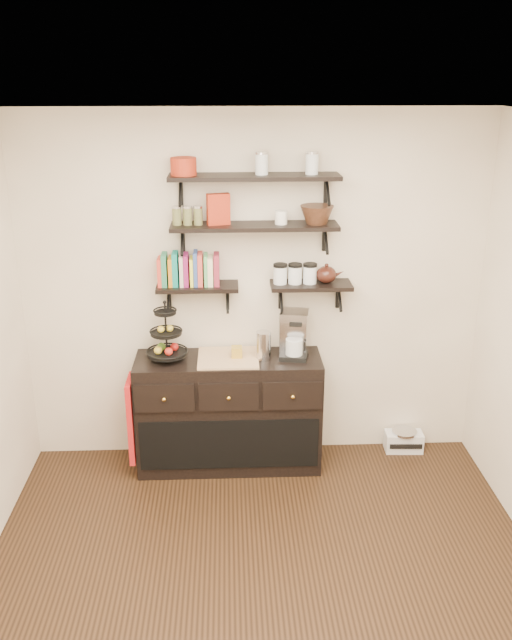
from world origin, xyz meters
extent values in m
plane|color=black|center=(0.00, 0.00, 0.00)|extent=(3.50, 3.50, 0.00)
cube|color=white|center=(0.00, 0.00, 2.70)|extent=(3.50, 3.50, 0.02)
cube|color=white|center=(0.00, 1.75, 1.35)|extent=(3.50, 0.02, 2.70)
cube|color=black|center=(0.00, 1.61, 2.23)|extent=(1.20, 0.27, 0.03)
cube|color=black|center=(-0.52, 1.74, 2.12)|extent=(0.02, 0.03, 0.20)
cube|color=black|center=(0.52, 1.74, 2.12)|extent=(0.02, 0.03, 0.20)
cube|color=black|center=(0.00, 1.61, 1.89)|extent=(1.20, 0.27, 0.03)
cube|color=black|center=(-0.52, 1.74, 1.77)|extent=(0.02, 0.03, 0.20)
cube|color=black|center=(0.52, 1.74, 1.77)|extent=(0.02, 0.03, 0.20)
cube|color=black|center=(-0.42, 1.62, 1.44)|extent=(0.60, 0.25, 0.03)
cube|color=black|center=(-0.64, 1.74, 1.32)|extent=(0.02, 0.03, 0.20)
cube|color=black|center=(-0.20, 1.74, 1.32)|extent=(0.03, 0.03, 0.20)
cube|color=black|center=(0.42, 1.62, 1.44)|extent=(0.60, 0.25, 0.03)
cube|color=black|center=(0.20, 1.74, 1.32)|extent=(0.03, 0.03, 0.20)
cube|color=black|center=(0.64, 1.74, 1.32)|extent=(0.02, 0.03, 0.20)
cube|color=red|center=(-0.68, 1.63, 1.55)|extent=(0.02, 0.15, 0.20)
cube|color=#276E4F|center=(-0.65, 1.63, 1.57)|extent=(0.03, 0.15, 0.24)
cube|color=#BE6D12|center=(-0.61, 1.63, 1.55)|extent=(0.04, 0.15, 0.21)
cube|color=#0F796C|center=(-0.57, 1.63, 1.57)|extent=(0.03, 0.15, 0.25)
cube|color=beige|center=(-0.54, 1.63, 1.56)|extent=(0.03, 0.15, 0.22)
cube|color=#821854|center=(-0.50, 1.63, 1.58)|extent=(0.04, 0.15, 0.26)
cube|color=yellow|center=(-0.46, 1.63, 1.56)|extent=(0.03, 0.15, 0.23)
cube|color=#2F4891|center=(-0.42, 1.63, 1.55)|extent=(0.03, 0.15, 0.20)
cube|color=#C74037|center=(-0.38, 1.63, 1.57)|extent=(0.04, 0.15, 0.24)
cube|color=#51A65F|center=(-0.34, 1.63, 1.55)|extent=(0.03, 0.15, 0.21)
cube|color=beige|center=(-0.31, 1.63, 1.57)|extent=(0.03, 0.15, 0.25)
cube|color=maroon|center=(-0.27, 1.63, 1.56)|extent=(0.02, 0.15, 0.22)
cylinder|color=silver|center=(0.19, 1.63, 1.51)|extent=(0.10, 0.10, 0.13)
cylinder|color=silver|center=(0.30, 1.63, 1.51)|extent=(0.10, 0.10, 0.13)
cylinder|color=silver|center=(0.41, 1.63, 1.51)|extent=(0.10, 0.10, 0.13)
cube|color=black|center=(-0.20, 1.51, 0.45)|extent=(1.40, 0.45, 0.90)
cube|color=tan|center=(-0.20, 1.51, 0.91)|extent=(0.45, 0.41, 0.02)
sphere|color=gold|center=(-0.67, 1.26, 0.70)|extent=(0.04, 0.04, 0.04)
sphere|color=gold|center=(-0.20, 1.26, 0.70)|extent=(0.04, 0.04, 0.04)
sphere|color=gold|center=(0.26, 1.26, 0.70)|extent=(0.04, 0.04, 0.04)
cylinder|color=black|center=(-0.66, 1.51, 1.12)|extent=(0.01, 0.01, 0.45)
cylinder|color=black|center=(-0.66, 1.51, 0.95)|extent=(0.30, 0.30, 0.01)
cylinder|color=black|center=(-0.66, 1.51, 1.11)|extent=(0.23, 0.23, 0.02)
cylinder|color=black|center=(-0.66, 1.51, 1.27)|extent=(0.16, 0.16, 0.02)
sphere|color=#B21914|center=(-0.60, 1.55, 0.99)|extent=(0.06, 0.06, 0.06)
sphere|color=gold|center=(-0.69, 1.51, 1.15)|extent=(0.05, 0.05, 0.05)
cube|color=#A88126|center=(-0.14, 1.51, 0.96)|extent=(0.08, 0.08, 0.08)
cube|color=black|center=(0.29, 1.51, 0.92)|extent=(0.23, 0.22, 0.04)
cube|color=silver|center=(0.29, 1.58, 1.07)|extent=(0.21, 0.11, 0.31)
cube|color=silver|center=(0.29, 1.51, 1.24)|extent=(0.23, 0.22, 0.06)
cylinder|color=silver|center=(0.29, 1.50, 1.00)|extent=(0.15, 0.15, 0.12)
cylinder|color=silver|center=(0.06, 1.49, 1.01)|extent=(0.11, 0.11, 0.22)
cube|color=#B11313|center=(-0.93, 1.41, 0.47)|extent=(0.04, 0.28, 0.65)
cube|color=silver|center=(1.22, 1.64, 0.08)|extent=(0.31, 0.16, 0.16)
cylinder|color=silver|center=(1.22, 1.64, 0.17)|extent=(0.21, 0.21, 0.02)
cube|color=black|center=(1.22, 1.56, 0.08)|extent=(0.26, 0.02, 0.04)
cube|color=#A12712|center=(-0.26, 1.61, 2.01)|extent=(0.17, 0.10, 0.22)
cylinder|color=white|center=(0.19, 1.61, 1.95)|extent=(0.09, 0.09, 0.10)
cylinder|color=#A12712|center=(-0.49, 1.61, 2.31)|extent=(0.18, 0.18, 0.12)
camera|label=1|loc=(-0.19, -3.15, 2.93)|focal=38.00mm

